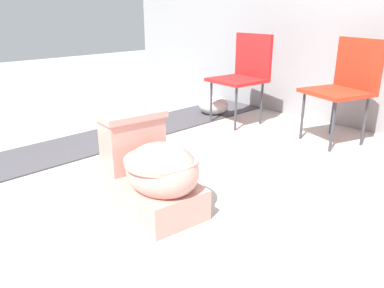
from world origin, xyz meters
TOP-DOWN VIEW (x-y plane):
  - ground_plane at (0.00, 0.00)m, footprint 14.00×14.00m
  - gravel_strip at (-1.20, 0.50)m, footprint 0.56×8.00m
  - toilet at (0.00, 0.24)m, footprint 0.67×0.45m
  - folding_chair_left at (-0.73, 1.95)m, footprint 0.48×0.48m
  - folding_chair_middle at (0.20, 2.08)m, footprint 0.56×0.56m
  - boulder_near at (-1.10, 1.93)m, footprint 0.41×0.41m

SIDE VIEW (x-z plane):
  - ground_plane at x=0.00m, z-range 0.00..0.00m
  - gravel_strip at x=-1.20m, z-range 0.00..0.01m
  - boulder_near at x=-1.10m, z-range 0.00..0.20m
  - toilet at x=0.00m, z-range -0.04..0.48m
  - folding_chair_left at x=-0.73m, z-range 0.09..0.93m
  - folding_chair_middle at x=0.20m, z-range 0.09..0.93m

